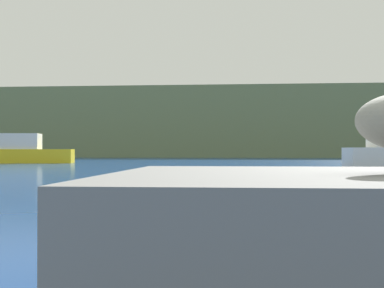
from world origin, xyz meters
TOP-DOWN VIEW (x-y plane):
  - hillside_backdrop at (0.00, 69.51)m, footprint 140.00×14.33m
  - fishing_boat_yellow at (-18.48, 34.71)m, footprint 7.62×3.26m

SIDE VIEW (x-z plane):
  - fishing_boat_yellow at x=-18.48m, z-range -1.05..2.77m
  - hillside_backdrop at x=0.00m, z-range 0.00..9.39m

